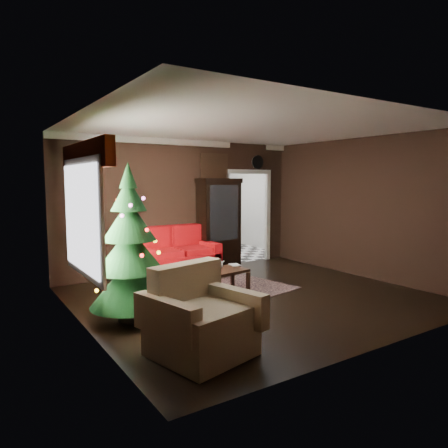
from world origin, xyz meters
TOP-DOWN VIEW (x-y plane):
  - floor at (0.00, 0.00)m, footprint 5.50×5.50m
  - ceiling at (0.00, 0.00)m, footprint 5.50×5.50m
  - wall_back at (0.00, 2.50)m, footprint 5.50×0.00m
  - wall_front at (0.00, -2.50)m, footprint 5.50×0.00m
  - wall_left at (-2.75, 0.00)m, footprint 0.00×5.50m
  - wall_right at (2.75, 0.00)m, footprint 0.00×5.50m
  - doorway at (1.70, 2.50)m, footprint 1.10×0.10m
  - left_window at (-2.71, 0.20)m, footprint 0.05×1.60m
  - valance at (-2.63, 0.20)m, footprint 0.12×2.10m
  - kitchen_floor at (1.70, 4.00)m, footprint 3.00×3.00m
  - kitchen_window at (1.70, 5.45)m, footprint 0.70×0.06m
  - rug at (-0.06, 0.52)m, footprint 2.29×1.84m
  - loveseat at (-0.40, 2.05)m, footprint 1.70×0.90m
  - curio_cabinet at (0.75, 2.27)m, footprint 0.90×0.45m
  - floor_lamp at (-1.55, 1.91)m, footprint 0.33×0.33m
  - christmas_tree at (-2.13, 0.00)m, footprint 1.35×1.35m
  - armchair at (-1.88, -1.53)m, footprint 1.21×1.21m
  - coffee_table at (-0.39, 0.42)m, footprint 0.98×0.68m
  - teapot at (-0.35, 0.57)m, footprint 0.22×0.22m
  - cup_a at (-0.24, 0.64)m, footprint 0.09×0.09m
  - cup_b at (-0.49, 0.54)m, footprint 0.09×0.09m
  - book at (-0.03, 0.64)m, footprint 0.16×0.05m
  - wall_clock at (1.95, 2.45)m, footprint 0.32×0.32m
  - painting at (0.75, 2.46)m, footprint 0.62×0.05m
  - kitchen_counter at (1.70, 5.20)m, footprint 1.80×0.60m
  - kitchen_table at (1.40, 3.70)m, footprint 0.70×0.70m

SIDE VIEW (x-z plane):
  - floor at x=0.00m, z-range 0.00..0.00m
  - kitchen_floor at x=1.70m, z-range 0.00..0.00m
  - rug at x=-0.06m, z-range 0.00..0.01m
  - coffee_table at x=-0.39m, z-range 0.01..0.42m
  - kitchen_table at x=1.40m, z-range 0.00..0.75m
  - kitchen_counter at x=1.70m, z-range 0.00..0.90m
  - cup_b at x=-0.49m, z-range 0.42..0.48m
  - cup_a at x=-0.24m, z-range 0.42..0.49m
  - armchair at x=-1.88m, z-range -0.06..0.98m
  - loveseat at x=-0.40m, z-range 0.00..1.00m
  - teapot at x=-0.35m, z-range 0.42..0.60m
  - book at x=-0.03m, z-range 0.42..0.64m
  - floor_lamp at x=-1.55m, z-range 0.05..1.61m
  - curio_cabinet at x=0.75m, z-range 0.00..1.90m
  - doorway at x=1.70m, z-range 0.00..2.10m
  - christmas_tree at x=-2.13m, z-range -0.02..2.12m
  - wall_back at x=0.00m, z-range -1.35..4.15m
  - wall_front at x=0.00m, z-range -1.35..4.15m
  - wall_left at x=-2.75m, z-range -1.35..4.15m
  - wall_right at x=2.75m, z-range -1.35..4.15m
  - left_window at x=-2.71m, z-range 0.75..2.15m
  - kitchen_window at x=1.70m, z-range 1.35..2.05m
  - painting at x=0.75m, z-range 1.99..2.51m
  - valance at x=-2.63m, z-range 2.10..2.44m
  - wall_clock at x=1.95m, z-range 2.35..2.41m
  - ceiling at x=0.00m, z-range 2.80..2.80m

